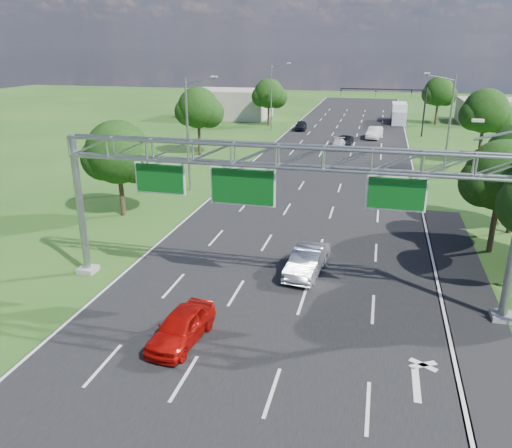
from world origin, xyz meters
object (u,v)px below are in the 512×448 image
(box_truck, at_px, (399,113))
(sign_gantry, at_px, (279,168))
(traffic_signal, at_px, (400,100))
(silver_sedan, at_px, (307,261))
(red_coupe, at_px, (181,327))

(box_truck, bearing_deg, sign_gantry, -97.13)
(traffic_signal, relative_size, box_truck, 1.45)
(sign_gantry, height_order, silver_sedan, sign_gantry)
(traffic_signal, relative_size, silver_sedan, 2.57)
(sign_gantry, bearing_deg, traffic_signal, 82.32)
(red_coupe, bearing_deg, sign_gantry, 65.81)
(red_coupe, relative_size, silver_sedan, 0.91)
(sign_gantry, relative_size, silver_sedan, 4.94)
(traffic_signal, bearing_deg, box_truck, 87.88)
(sign_gantry, height_order, traffic_signal, sign_gantry)
(red_coupe, bearing_deg, silver_sedan, 68.58)
(sign_gantry, bearing_deg, box_truck, 83.47)
(sign_gantry, xyz_separation_m, box_truck, (7.67, 67.04, -5.36))
(sign_gantry, distance_m, silver_sedan, 6.88)
(silver_sedan, bearing_deg, sign_gantry, -105.16)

